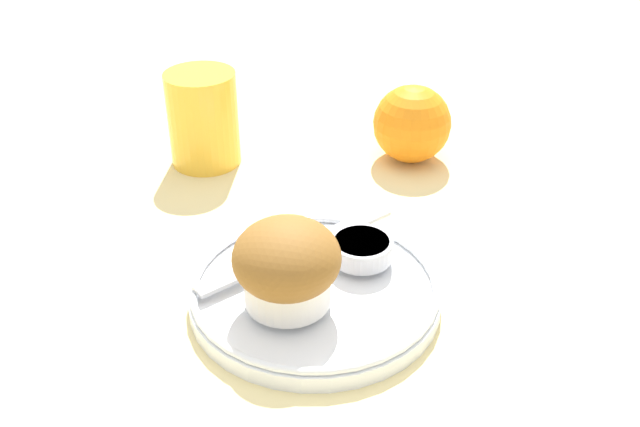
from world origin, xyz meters
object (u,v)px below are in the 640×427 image
object	(u,v)px
butter_knife	(301,248)
juice_glass	(203,119)
orange_fruit	(412,124)
muffin	(287,265)

from	to	relation	value
butter_knife	juice_glass	distance (m)	0.23
orange_fruit	muffin	bearing A→B (deg)	-120.83
butter_knife	orange_fruit	distance (m)	0.23
butter_knife	muffin	bearing A→B (deg)	-134.60
muffin	orange_fruit	xyz separation A→B (m)	(0.15, 0.26, -0.01)
orange_fruit	butter_knife	bearing A→B (deg)	-125.93
muffin	orange_fruit	bearing A→B (deg)	59.17
butter_knife	orange_fruit	world-z (taller)	orange_fruit
muffin	juice_glass	distance (m)	0.28
orange_fruit	juice_glass	distance (m)	0.22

